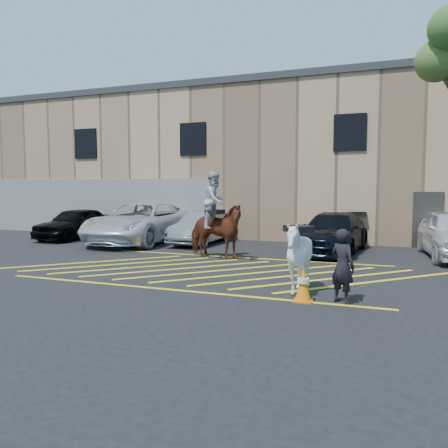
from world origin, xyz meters
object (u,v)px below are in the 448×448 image
(car_silver_sedan, at_px, (202,228))
(handler, at_px, (342,266))
(car_black_suv, at_px, (75,223))
(car_white_pickup, at_px, (142,223))
(traffic_cone, at_px, (303,284))
(saddled_white, at_px, (298,257))
(car_blue_suv, at_px, (333,233))
(mounted_bay, at_px, (215,224))

(car_silver_sedan, relative_size, handler, 2.62)
(car_black_suv, height_order, car_silver_sedan, car_black_suv)
(car_white_pickup, distance_m, traffic_cone, 11.12)
(saddled_white, bearing_deg, car_silver_sedan, 126.68)
(car_black_suv, bearing_deg, saddled_white, -28.95)
(traffic_cone, bearing_deg, car_black_suv, 147.57)
(car_white_pickup, height_order, saddled_white, car_white_pickup)
(car_blue_suv, bearing_deg, car_silver_sedan, 179.74)
(mounted_bay, bearing_deg, saddled_white, -47.74)
(car_black_suv, distance_m, mounted_bay, 8.73)
(handler, xyz_separation_m, saddled_white, (-0.99, 0.46, 0.06))
(car_white_pickup, height_order, traffic_cone, car_white_pickup)
(car_black_suv, bearing_deg, handler, -28.51)
(car_silver_sedan, height_order, car_blue_suv, car_blue_suv)
(mounted_bay, distance_m, traffic_cone, 5.89)
(mounted_bay, relative_size, saddled_white, 1.45)
(car_black_suv, xyz_separation_m, traffic_cone, (11.90, -7.56, -0.36))
(handler, xyz_separation_m, traffic_cone, (-0.76, -0.16, -0.40))
(car_white_pickup, xyz_separation_m, mounted_bay, (4.54, -2.93, 0.30))
(car_black_suv, height_order, handler, handler)
(car_blue_suv, height_order, mounted_bay, mounted_bay)
(traffic_cone, bearing_deg, car_white_pickup, 138.15)
(traffic_cone, bearing_deg, saddled_white, 109.81)
(car_blue_suv, height_order, traffic_cone, car_blue_suv)
(handler, relative_size, saddled_white, 0.77)
(traffic_cone, bearing_deg, handler, 12.20)
(handler, bearing_deg, car_silver_sedan, -16.13)
(handler, bearing_deg, saddled_white, 9.44)
(car_silver_sedan, xyz_separation_m, mounted_bay, (1.94, -3.46, 0.50))
(car_silver_sedan, bearing_deg, saddled_white, -50.99)
(car_silver_sedan, bearing_deg, car_blue_suv, -3.74)
(handler, bearing_deg, car_white_pickup, -4.48)
(car_black_suv, relative_size, mounted_bay, 1.47)
(car_white_pickup, bearing_deg, saddled_white, -40.80)
(mounted_bay, bearing_deg, car_silver_sedan, 119.33)
(car_silver_sedan, xyz_separation_m, saddled_white, (5.45, -7.32, 0.16))
(car_silver_sedan, distance_m, traffic_cone, 9.77)
(handler, height_order, traffic_cone, handler)
(car_blue_suv, distance_m, saddled_white, 6.74)
(car_black_suv, height_order, car_white_pickup, car_white_pickup)
(saddled_white, bearing_deg, mounted_bay, 132.26)
(handler, bearing_deg, traffic_cone, 46.45)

